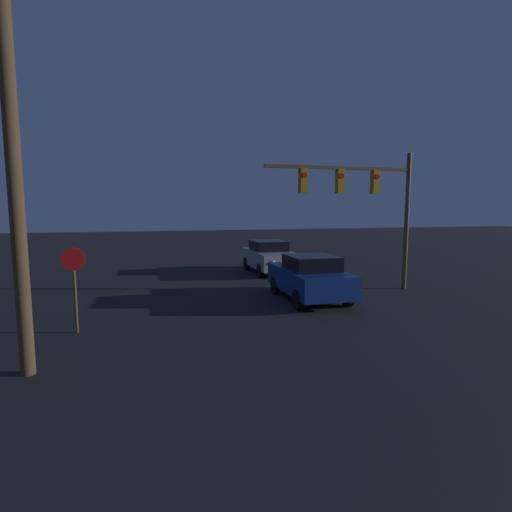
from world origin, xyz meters
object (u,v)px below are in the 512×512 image
at_px(traffic_signal_mast, 366,195).
at_px(car_far, 270,256).
at_px(utility_pole, 11,134).
at_px(car_near, 309,277).
at_px(stop_sign, 74,275).

bearing_deg(traffic_signal_mast, car_far, 112.11).
bearing_deg(car_far, utility_pole, 50.98).
xyz_separation_m(car_near, car_far, (0.45, 6.30, 0.00)).
xyz_separation_m(stop_sign, utility_pole, (-0.51, -2.63, 3.14)).
height_order(car_near, stop_sign, stop_sign).
height_order(traffic_signal_mast, utility_pole, utility_pole).
bearing_deg(car_near, traffic_signal_mast, 18.23).
bearing_deg(traffic_signal_mast, stop_sign, -164.72).
bearing_deg(utility_pole, car_near, 29.72).
distance_m(car_far, stop_sign, 11.51).
relative_size(traffic_signal_mast, stop_sign, 2.68).
bearing_deg(utility_pole, traffic_signal_mast, 26.82).
bearing_deg(traffic_signal_mast, car_near, -162.82).
distance_m(car_near, traffic_signal_mast, 4.10).
relative_size(car_far, traffic_signal_mast, 0.70).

